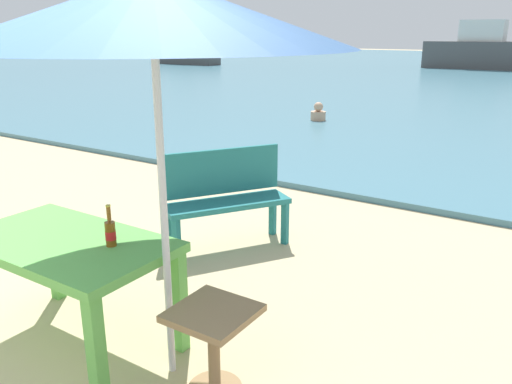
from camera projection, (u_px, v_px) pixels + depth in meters
name	position (u px, v px, depth m)	size (l,w,h in m)	color
picnic_table_green	(67.00, 255.00, 3.33)	(1.40, 0.80, 0.76)	#60B24C
beer_bottle_amber	(110.00, 232.00, 3.17)	(0.07, 0.07, 0.26)	brown
patio_umbrella	(153.00, 12.00, 2.61)	(2.10, 2.10, 2.30)	silver
side_table_wood	(214.00, 339.00, 2.94)	(0.44, 0.44, 0.54)	#9E7A51
bench_teal_center	(225.00, 193.00, 4.98)	(0.95, 1.20, 0.95)	#237275
swimmer_person	(318.00, 113.00, 11.77)	(0.34, 0.34, 0.41)	tan
boat_tanker	(491.00, 52.00, 27.44)	(6.92, 1.89, 2.52)	#4C4C4C
boat_barge	(186.00, 55.00, 31.74)	(4.32, 1.18, 1.57)	#4C4C4C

